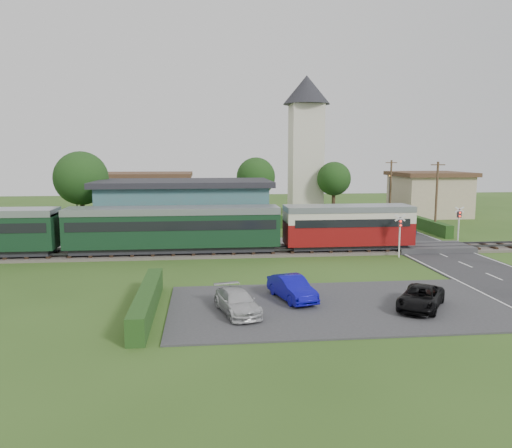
{
  "coord_description": "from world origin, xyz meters",
  "views": [
    {
      "loc": [
        -8.16,
        -35.97,
        7.72
      ],
      "look_at": [
        -3.98,
        4.0,
        2.07
      ],
      "focal_mm": 35.0,
      "sensor_mm": 36.0,
      "label": 1
    }
  ],
  "objects": [
    {
      "name": "ground",
      "position": [
        0.0,
        0.0,
        0.0
      ],
      "size": [
        120.0,
        120.0,
        0.0
      ],
      "primitive_type": "plane",
      "color": "#2D4C19"
    },
    {
      "name": "railway_track",
      "position": [
        0.0,
        2.0,
        0.11
      ],
      "size": [
        76.0,
        3.2,
        0.49
      ],
      "color": "#4C443D",
      "rests_on": "ground"
    },
    {
      "name": "road",
      "position": [
        10.0,
        0.0,
        0.03
      ],
      "size": [
        6.0,
        70.0,
        0.05
      ],
      "primitive_type": "cube",
      "color": "#28282B",
      "rests_on": "ground"
    },
    {
      "name": "car_park",
      "position": [
        -1.5,
        -12.0,
        0.04
      ],
      "size": [
        17.0,
        9.0,
        0.08
      ],
      "primitive_type": "cube",
      "color": "#333335",
      "rests_on": "ground"
    },
    {
      "name": "crossing_deck",
      "position": [
        10.0,
        2.0,
        0.23
      ],
      "size": [
        6.2,
        3.4,
        0.45
      ],
      "primitive_type": "cube",
      "color": "#333335",
      "rests_on": "ground"
    },
    {
      "name": "platform",
      "position": [
        -10.0,
        5.2,
        0.23
      ],
      "size": [
        30.0,
        3.0,
        0.45
      ],
      "primitive_type": "cube",
      "color": "gray",
      "rests_on": "ground"
    },
    {
      "name": "equipment_hut",
      "position": [
        -18.0,
        5.2,
        1.75
      ],
      "size": [
        2.3,
        2.3,
        2.55
      ],
      "color": "beige",
      "rests_on": "platform"
    },
    {
      "name": "station_building",
      "position": [
        -10.0,
        10.99,
        2.69
      ],
      "size": [
        16.0,
        9.0,
        5.3
      ],
      "color": "#397377",
      "rests_on": "ground"
    },
    {
      "name": "train",
      "position": [
        -13.67,
        2.0,
        2.18
      ],
      "size": [
        43.2,
        2.9,
        3.4
      ],
      "color": "#232328",
      "rests_on": "ground"
    },
    {
      "name": "church_tower",
      "position": [
        5.0,
        28.0,
        10.23
      ],
      "size": [
        6.0,
        6.0,
        17.6
      ],
      "color": "beige",
      "rests_on": "ground"
    },
    {
      "name": "house_west",
      "position": [
        -15.0,
        25.0,
        2.79
      ],
      "size": [
        10.8,
        8.8,
        5.5
      ],
      "color": "tan",
      "rests_on": "ground"
    },
    {
      "name": "house_east",
      "position": [
        20.0,
        24.0,
        2.8
      ],
      "size": [
        8.8,
        8.8,
        5.5
      ],
      "color": "tan",
      "rests_on": "ground"
    },
    {
      "name": "hedge_carpark",
      "position": [
        -11.0,
        -12.0,
        0.6
      ],
      "size": [
        0.8,
        9.0,
        1.2
      ],
      "primitive_type": "cube",
      "color": "#193814",
      "rests_on": "ground"
    },
    {
      "name": "hedge_roadside",
      "position": [
        14.2,
        16.0,
        0.6
      ],
      "size": [
        0.8,
        18.0,
        1.2
      ],
      "primitive_type": "cube",
      "color": "#193814",
      "rests_on": "ground"
    },
    {
      "name": "hedge_station",
      "position": [
        -10.0,
        15.5,
        0.65
      ],
      "size": [
        22.0,
        0.8,
        1.3
      ],
      "primitive_type": "cube",
      "color": "#193814",
      "rests_on": "ground"
    },
    {
      "name": "tree_a",
      "position": [
        -20.0,
        14.0,
        5.38
      ],
      "size": [
        5.2,
        5.2,
        8.0
      ],
      "color": "#332316",
      "rests_on": "ground"
    },
    {
      "name": "tree_b",
      "position": [
        -2.0,
        23.0,
        5.02
      ],
      "size": [
        4.6,
        4.6,
        7.34
      ],
      "color": "#332316",
      "rests_on": "ground"
    },
    {
      "name": "tree_c",
      "position": [
        8.0,
        25.0,
        4.65
      ],
      "size": [
        4.2,
        4.2,
        6.78
      ],
      "color": "#332316",
      "rests_on": "ground"
    },
    {
      "name": "utility_pole_c",
      "position": [
        14.2,
        10.0,
        3.63
      ],
      "size": [
        1.4,
        0.22,
        7.0
      ],
      "color": "#473321",
      "rests_on": "ground"
    },
    {
      "name": "utility_pole_d",
      "position": [
        14.2,
        22.0,
        3.63
      ],
      "size": [
        1.4,
        0.22,
        7.0
      ],
      "color": "#473321",
      "rests_on": "ground"
    },
    {
      "name": "crossing_signal_near",
      "position": [
        6.4,
        -0.41,
        2.14
      ],
      "size": [
        0.84,
        0.28,
        3.28
      ],
      "color": "silver",
      "rests_on": "ground"
    },
    {
      "name": "crossing_signal_far",
      "position": [
        13.6,
        4.39,
        2.14
      ],
      "size": [
        0.84,
        0.28,
        3.28
      ],
      "color": "silver",
      "rests_on": "ground"
    },
    {
      "name": "streetlamp_west",
      "position": [
        -22.0,
        20.0,
        3.04
      ],
      "size": [
        0.3,
        0.3,
        5.15
      ],
      "color": "#3F3F47",
      "rests_on": "ground"
    },
    {
      "name": "streetlamp_east",
      "position": [
        16.0,
        27.0,
        3.04
      ],
      "size": [
        0.3,
        0.3,
        5.15
      ],
      "color": "#3F3F47",
      "rests_on": "ground"
    },
    {
      "name": "car_on_road",
      "position": [
        10.41,
        9.88,
        0.65
      ],
      "size": [
        3.71,
        2.1,
        1.19
      ],
      "primitive_type": "imported",
      "rotation": [
        0.0,
        0.0,
        1.36
      ],
      "color": "navy",
      "rests_on": "road"
    },
    {
      "name": "car_park_blue",
      "position": [
        -3.6,
        -10.71,
        0.71
      ],
      "size": [
        2.31,
        4.02,
        1.25
      ],
      "primitive_type": "imported",
      "rotation": [
        0.0,
        0.0,
        0.27
      ],
      "color": "#0D0B9D",
      "rests_on": "car_park"
    },
    {
      "name": "car_park_silver",
      "position": [
        -6.64,
        -12.66,
        0.64
      ],
      "size": [
        2.45,
        4.12,
        1.12
      ],
      "primitive_type": "imported",
      "rotation": [
        0.0,
        0.0,
        0.25
      ],
      "color": "#BEBEBF",
      "rests_on": "car_park"
    },
    {
      "name": "car_park_dark",
      "position": [
        2.52,
        -12.87,
        0.63
      ],
      "size": [
        3.74,
        4.29,
        1.1
      ],
      "primitive_type": "imported",
      "rotation": [
        0.0,
        0.0,
        -0.6
      ],
      "color": "black",
      "rests_on": "car_park"
    },
    {
      "name": "pedestrian_near",
      "position": [
        -2.62,
        4.9,
        1.31
      ],
      "size": [
        0.63,
        0.41,
        1.71
      ],
      "primitive_type": "imported",
      "rotation": [
        0.0,
        0.0,
        3.14
      ],
      "color": "gray",
      "rests_on": "platform"
    },
    {
      "name": "pedestrian_far",
      "position": [
        -17.95,
        4.6,
        1.41
      ],
      "size": [
        0.94,
        1.09,
        1.92
      ],
      "primitive_type": "imported",
      "rotation": [
        0.0,
        0.0,
        1.32
      ],
      "color": "gray",
      "rests_on": "platform"
    }
  ]
}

